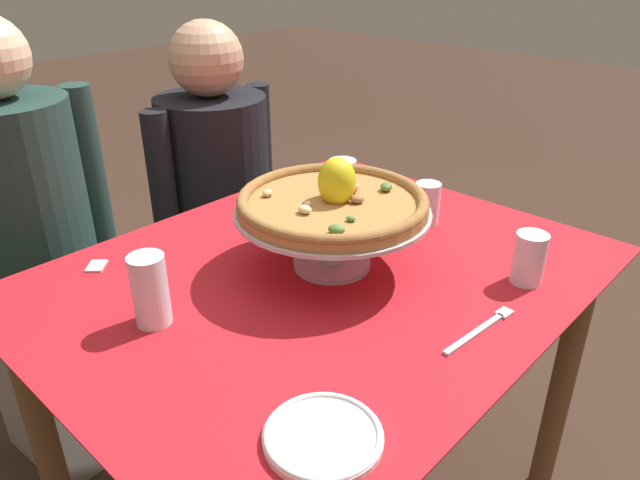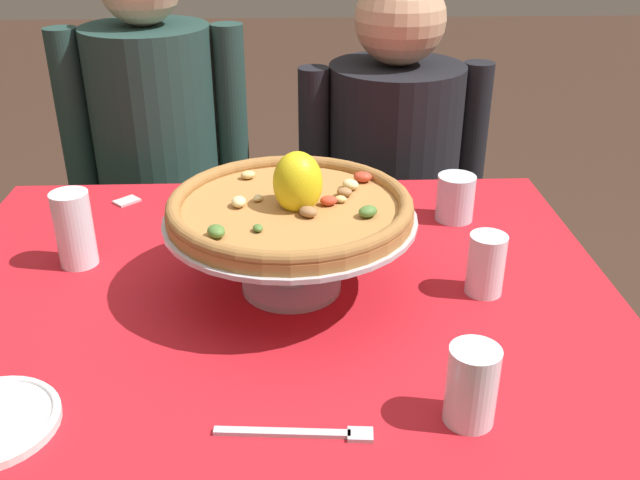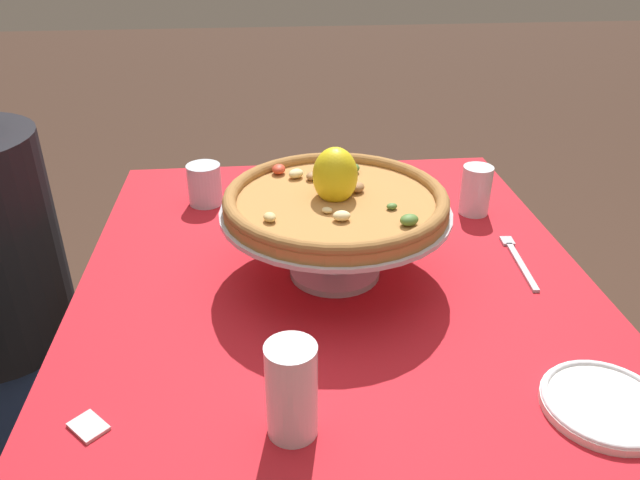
% 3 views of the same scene
% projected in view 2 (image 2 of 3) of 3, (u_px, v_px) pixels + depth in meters
% --- Properties ---
extents(dining_table, '(1.16, 0.93, 0.76)m').
position_uv_depth(dining_table, '(273.00, 344.00, 1.25)').
color(dining_table, brown).
rests_on(dining_table, ground).
extents(pizza_stand, '(0.41, 0.41, 0.13)m').
position_uv_depth(pizza_stand, '(291.00, 236.00, 1.15)').
color(pizza_stand, '#B7B7C1').
rests_on(pizza_stand, dining_table).
extents(pizza, '(0.39, 0.39, 0.11)m').
position_uv_depth(pizza, '(291.00, 205.00, 1.13)').
color(pizza, '#AD753D').
rests_on(pizza, pizza_stand).
extents(water_glass_side_left, '(0.07, 0.07, 0.14)m').
position_uv_depth(water_glass_side_left, '(75.00, 234.00, 1.25)').
color(water_glass_side_left, white).
rests_on(water_glass_side_left, dining_table).
extents(water_glass_back_right, '(0.08, 0.08, 0.09)m').
position_uv_depth(water_glass_back_right, '(455.00, 201.00, 1.42)').
color(water_glass_back_right, silver).
rests_on(water_glass_back_right, dining_table).
extents(water_glass_side_right, '(0.06, 0.06, 0.10)m').
position_uv_depth(water_glass_side_right, '(485.00, 268.00, 1.17)').
color(water_glass_side_right, white).
rests_on(water_glass_side_right, dining_table).
extents(water_glass_front_right, '(0.07, 0.07, 0.11)m').
position_uv_depth(water_glass_front_right, '(471.00, 390.00, 0.89)').
color(water_glass_front_right, white).
rests_on(water_glass_front_right, dining_table).
extents(dinner_fork, '(0.20, 0.03, 0.01)m').
position_uv_depth(dinner_fork, '(303.00, 433.00, 0.88)').
color(dinner_fork, '#B7B7C1').
rests_on(dinner_fork, dining_table).
extents(sugar_packet, '(0.06, 0.06, 0.00)m').
position_uv_depth(sugar_packet, '(127.00, 201.00, 1.51)').
color(sugar_packet, beige).
rests_on(sugar_packet, dining_table).
extents(diner_left, '(0.47, 0.34, 1.25)m').
position_uv_depth(diner_left, '(163.00, 203.00, 1.92)').
color(diner_left, gray).
rests_on(diner_left, ground).
extents(diner_right, '(0.51, 0.38, 1.18)m').
position_uv_depth(diner_right, '(391.00, 200.00, 1.97)').
color(diner_right, navy).
rests_on(diner_right, ground).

